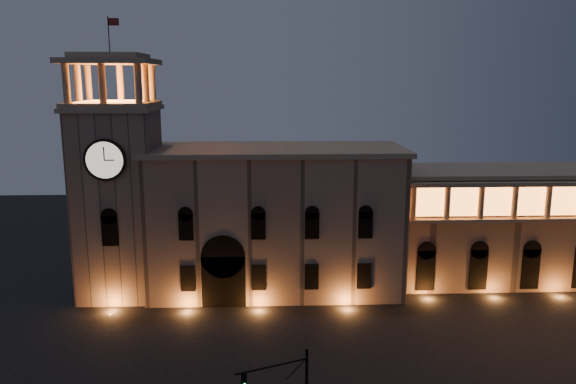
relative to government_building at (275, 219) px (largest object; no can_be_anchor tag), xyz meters
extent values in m
plane|color=black|center=(2.08, -21.93, -8.77)|extent=(160.00, 160.00, 0.00)
cube|color=#8C705B|center=(0.08, 0.07, -0.27)|extent=(30.00, 12.00, 17.00)
cube|color=gray|center=(0.08, 0.07, 8.53)|extent=(30.80, 12.80, 0.60)
cube|color=black|center=(-5.92, -5.33, -5.77)|extent=(5.00, 1.40, 6.00)
cylinder|color=black|center=(-5.92, -5.33, -2.77)|extent=(5.00, 1.40, 5.00)
cube|color=orange|center=(-5.92, -5.53, -5.97)|extent=(4.20, 0.20, 5.00)
cube|color=#8C705B|center=(-18.42, -0.93, 2.23)|extent=(9.00, 9.00, 22.00)
cube|color=gray|center=(-18.42, -0.93, 13.48)|extent=(9.80, 9.80, 0.50)
cylinder|color=black|center=(-18.42, -5.61, 8.23)|extent=(4.60, 0.35, 4.60)
cylinder|color=beige|center=(-18.42, -5.75, 8.23)|extent=(4.00, 0.12, 4.00)
cube|color=gray|center=(-18.42, -0.93, 13.98)|extent=(9.40, 9.40, 0.50)
cube|color=orange|center=(-18.42, -0.93, 14.28)|extent=(6.80, 6.80, 0.15)
cylinder|color=gray|center=(-22.22, -4.73, 16.33)|extent=(0.76, 0.76, 4.20)
cylinder|color=gray|center=(-18.42, -4.73, 16.33)|extent=(0.76, 0.76, 4.20)
cylinder|color=gray|center=(-14.62, -4.73, 16.33)|extent=(0.76, 0.76, 4.20)
cylinder|color=gray|center=(-22.22, 2.87, 16.33)|extent=(0.76, 0.76, 4.20)
cylinder|color=gray|center=(-18.42, 2.87, 16.33)|extent=(0.76, 0.76, 4.20)
cylinder|color=gray|center=(-14.62, 2.87, 16.33)|extent=(0.76, 0.76, 4.20)
cylinder|color=gray|center=(-22.22, -0.93, 16.33)|extent=(0.76, 0.76, 4.20)
cylinder|color=gray|center=(-14.62, -0.93, 16.33)|extent=(0.76, 0.76, 4.20)
cube|color=gray|center=(-18.42, -0.93, 18.73)|extent=(9.80, 9.80, 0.60)
cube|color=gray|center=(-18.42, -0.93, 19.33)|extent=(7.50, 7.50, 0.60)
cylinder|color=black|center=(-18.42, -0.93, 21.63)|extent=(0.10, 0.10, 4.00)
plane|color=maroon|center=(-17.82, -0.93, 23.03)|extent=(1.20, 0.00, 1.20)
cube|color=#866B56|center=(34.08, 2.07, -1.77)|extent=(40.00, 10.00, 14.00)
cube|color=gray|center=(34.08, 2.07, 5.48)|extent=(40.60, 10.60, 0.50)
cube|color=gray|center=(34.08, -3.43, 0.53)|extent=(40.00, 1.20, 0.40)
cube|color=gray|center=(34.08, -3.43, 4.83)|extent=(40.00, 1.40, 0.50)
cube|color=orange|center=(34.08, -2.88, 2.73)|extent=(38.00, 0.15, 3.60)
cylinder|color=gray|center=(16.08, -3.43, 2.73)|extent=(0.70, 0.70, 4.00)
cylinder|color=gray|center=(20.08, -3.43, 2.73)|extent=(0.70, 0.70, 4.00)
cylinder|color=gray|center=(24.08, -3.43, 2.73)|extent=(0.70, 0.70, 4.00)
cylinder|color=gray|center=(28.08, -3.43, 2.73)|extent=(0.70, 0.70, 4.00)
cylinder|color=gray|center=(32.08, -3.43, 2.73)|extent=(0.70, 0.70, 4.00)
sphere|color=black|center=(1.72, -30.99, -1.36)|extent=(0.29, 0.29, 0.29)
cylinder|color=black|center=(-0.70, -31.95, -1.98)|extent=(4.90, 2.05, 0.13)
cube|color=black|center=(-2.54, -32.69, -2.50)|extent=(0.40, 0.39, 0.89)
camera|label=1|loc=(-0.93, -66.37, 16.98)|focal=35.00mm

